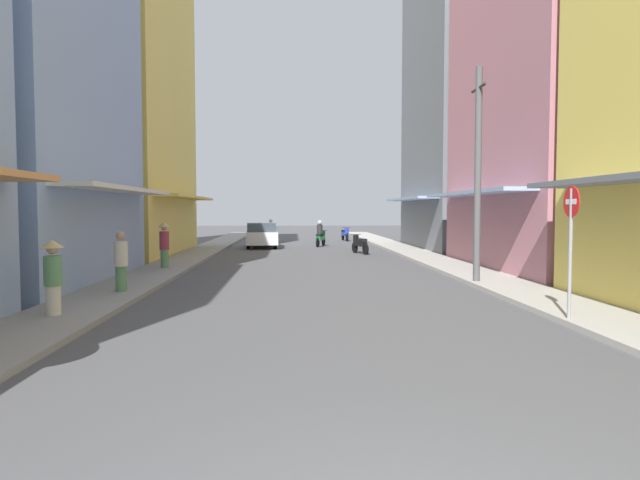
{
  "coord_description": "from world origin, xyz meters",
  "views": [
    {
      "loc": [
        -0.73,
        -3.14,
        2.2
      ],
      "look_at": [
        0.28,
        16.85,
        1.12
      ],
      "focal_mm": 31.54,
      "sensor_mm": 36.0,
      "label": 1
    }
  ],
  "objects_px": {
    "parked_car": "(261,235)",
    "street_sign_no_entry": "(571,235)",
    "motorbike_green": "(321,235)",
    "pedestrian_far": "(164,244)",
    "pedestrian_foreground": "(53,275)",
    "utility_pole": "(478,174)",
    "motorbike_blue": "(345,234)",
    "motorbike_black": "(360,244)",
    "pedestrian_crossing": "(121,264)",
    "motorbike_red": "(271,231)"
  },
  "relations": [
    {
      "from": "motorbike_black",
      "to": "pedestrian_crossing",
      "type": "bearing_deg",
      "value": -119.97
    },
    {
      "from": "motorbike_green",
      "to": "motorbike_black",
      "type": "bearing_deg",
      "value": -73.23
    },
    {
      "from": "parked_car",
      "to": "motorbike_black",
      "type": "bearing_deg",
      "value": -42.61
    },
    {
      "from": "utility_pole",
      "to": "motorbike_blue",
      "type": "bearing_deg",
      "value": 93.93
    },
    {
      "from": "pedestrian_foreground",
      "to": "street_sign_no_entry",
      "type": "relative_size",
      "value": 0.61
    },
    {
      "from": "motorbike_blue",
      "to": "motorbike_black",
      "type": "bearing_deg",
      "value": -91.86
    },
    {
      "from": "pedestrian_far",
      "to": "motorbike_green",
      "type": "bearing_deg",
      "value": 64.47
    },
    {
      "from": "motorbike_green",
      "to": "pedestrian_far",
      "type": "xyz_separation_m",
      "value": [
        -6.29,
        -13.16,
        0.28
      ]
    },
    {
      "from": "pedestrian_far",
      "to": "utility_pole",
      "type": "xyz_separation_m",
      "value": [
        9.96,
        -4.26,
        2.25
      ]
    },
    {
      "from": "street_sign_no_entry",
      "to": "utility_pole",
      "type": "bearing_deg",
      "value": 88.99
    },
    {
      "from": "motorbike_black",
      "to": "utility_pole",
      "type": "xyz_separation_m",
      "value": [
        1.99,
        -11.86,
        2.72
      ]
    },
    {
      "from": "motorbike_blue",
      "to": "pedestrian_foreground",
      "type": "height_order",
      "value": "pedestrian_foreground"
    },
    {
      "from": "motorbike_black",
      "to": "pedestrian_crossing",
      "type": "relative_size",
      "value": 1.06
    },
    {
      "from": "pedestrian_far",
      "to": "street_sign_no_entry",
      "type": "distance_m",
      "value": 14.02
    },
    {
      "from": "parked_car",
      "to": "pedestrian_crossing",
      "type": "bearing_deg",
      "value": -98.02
    },
    {
      "from": "street_sign_no_entry",
      "to": "motorbike_blue",
      "type": "bearing_deg",
      "value": 92.97
    },
    {
      "from": "motorbike_blue",
      "to": "motorbike_green",
      "type": "xyz_separation_m",
      "value": [
        -2.06,
        -6.09,
        0.2
      ]
    },
    {
      "from": "motorbike_red",
      "to": "motorbike_black",
      "type": "height_order",
      "value": "motorbike_red"
    },
    {
      "from": "motorbike_blue",
      "to": "street_sign_no_entry",
      "type": "relative_size",
      "value": 0.68
    },
    {
      "from": "motorbike_red",
      "to": "street_sign_no_entry",
      "type": "xyz_separation_m",
      "value": [
        6.69,
        -28.42,
        1.01
      ]
    },
    {
      "from": "utility_pole",
      "to": "street_sign_no_entry",
      "type": "relative_size",
      "value": 2.38
    },
    {
      "from": "pedestrian_crossing",
      "to": "utility_pole",
      "type": "relative_size",
      "value": 0.26
    },
    {
      "from": "motorbike_black",
      "to": "parked_car",
      "type": "relative_size",
      "value": 0.41
    },
    {
      "from": "motorbike_green",
      "to": "utility_pole",
      "type": "relative_size",
      "value": 0.28
    },
    {
      "from": "pedestrian_foreground",
      "to": "utility_pole",
      "type": "bearing_deg",
      "value": 25.43
    },
    {
      "from": "pedestrian_crossing",
      "to": "pedestrian_foreground",
      "type": "height_order",
      "value": "pedestrian_crossing"
    },
    {
      "from": "motorbike_red",
      "to": "pedestrian_foreground",
      "type": "relative_size",
      "value": 1.09
    },
    {
      "from": "motorbike_green",
      "to": "street_sign_no_entry",
      "type": "height_order",
      "value": "street_sign_no_entry"
    },
    {
      "from": "motorbike_red",
      "to": "pedestrian_crossing",
      "type": "distance_m",
      "value": 24.49
    },
    {
      "from": "motorbike_blue",
      "to": "pedestrian_far",
      "type": "xyz_separation_m",
      "value": [
        -8.34,
        -19.25,
        0.48
      ]
    },
    {
      "from": "pedestrian_foreground",
      "to": "pedestrian_far",
      "type": "relative_size",
      "value": 0.92
    },
    {
      "from": "motorbike_red",
      "to": "motorbike_black",
      "type": "bearing_deg",
      "value": -66.18
    },
    {
      "from": "motorbike_blue",
      "to": "utility_pole",
      "type": "distance_m",
      "value": 23.72
    },
    {
      "from": "parked_car",
      "to": "street_sign_no_entry",
      "type": "bearing_deg",
      "value": -72.41
    },
    {
      "from": "motorbike_black",
      "to": "street_sign_no_entry",
      "type": "bearing_deg",
      "value": -83.85
    },
    {
      "from": "parked_car",
      "to": "pedestrian_far",
      "type": "relative_size",
      "value": 2.43
    },
    {
      "from": "motorbike_blue",
      "to": "pedestrian_far",
      "type": "bearing_deg",
      "value": -113.43
    },
    {
      "from": "motorbike_black",
      "to": "pedestrian_far",
      "type": "height_order",
      "value": "pedestrian_far"
    },
    {
      "from": "parked_car",
      "to": "pedestrian_far",
      "type": "bearing_deg",
      "value": -102.65
    },
    {
      "from": "motorbike_red",
      "to": "utility_pole",
      "type": "distance_m",
      "value": 23.85
    },
    {
      "from": "motorbike_blue",
      "to": "street_sign_no_entry",
      "type": "xyz_separation_m",
      "value": [
        1.51,
        -29.2,
        1.21
      ]
    },
    {
      "from": "street_sign_no_entry",
      "to": "pedestrian_foreground",
      "type": "bearing_deg",
      "value": 174.92
    },
    {
      "from": "pedestrian_crossing",
      "to": "street_sign_no_entry",
      "type": "xyz_separation_m",
      "value": [
        9.64,
        -4.11,
        0.89
      ]
    },
    {
      "from": "pedestrian_foreground",
      "to": "utility_pole",
      "type": "relative_size",
      "value": 0.26
    },
    {
      "from": "motorbike_blue",
      "to": "parked_car",
      "type": "bearing_deg",
      "value": -128.98
    },
    {
      "from": "motorbike_red",
      "to": "motorbike_green",
      "type": "height_order",
      "value": "same"
    },
    {
      "from": "parked_car",
      "to": "pedestrian_foreground",
      "type": "height_order",
      "value": "pedestrian_foreground"
    },
    {
      "from": "utility_pole",
      "to": "parked_car",
      "type": "bearing_deg",
      "value": 113.35
    },
    {
      "from": "utility_pole",
      "to": "pedestrian_far",
      "type": "bearing_deg",
      "value": 156.85
    },
    {
      "from": "motorbike_green",
      "to": "pedestrian_far",
      "type": "distance_m",
      "value": 14.59
    }
  ]
}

